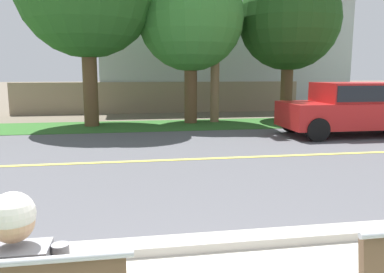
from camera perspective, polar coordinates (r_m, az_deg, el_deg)
The scene contains 10 objects.
ground_plane at distance 9.60m, azimuth -5.85°, elevation -1.60°, with size 140.00×140.00×0.00m, color #665B4C.
curb_edge at distance 4.20m, azimuth -0.54°, elevation -15.59°, with size 44.00×0.30×0.11m, color #ADA89E.
street_asphalt at distance 8.14m, azimuth -5.14°, elevation -3.58°, with size 52.00×8.00×0.01m, color #515156.
road_centre_line at distance 8.14m, azimuth -5.14°, elevation -3.54°, with size 48.00×0.14×0.01m, color #E0CC4C.
far_verge_grass at distance 13.46m, azimuth -6.95°, elevation 1.58°, with size 48.00×2.80×0.02m, color #2D6026.
car_red_far at distance 12.27m, azimuth 23.01°, elevation 4.12°, with size 4.30×1.86×1.54m.
shade_tree_left at distance 14.15m, azimuth 0.34°, elevation 18.22°, with size 3.73×3.73×6.15m.
shade_tree_centre at distance 15.63m, azimuth 14.71°, elevation 17.38°, with size 3.80×3.80×6.27m.
garden_wall at distance 17.82m, azimuth -4.65°, elevation 5.77°, with size 13.00×0.36×1.40m, color gray.
house_across_street at distance 21.52m, azimuth 3.63°, elevation 12.98°, with size 13.05×6.91×6.24m.
Camera 1 is at (-0.60, -1.41, 1.83)m, focal length 36.20 mm.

